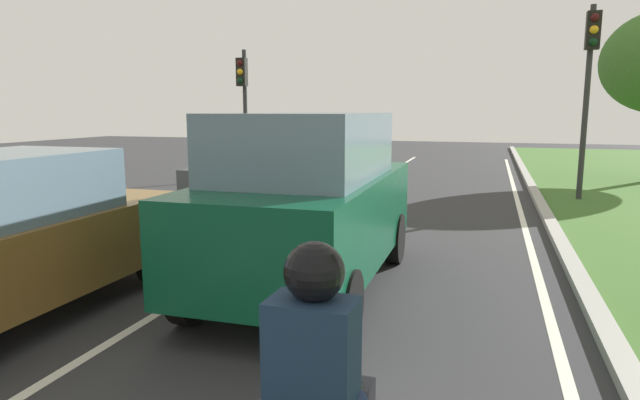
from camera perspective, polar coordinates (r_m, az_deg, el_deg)
ground_plane at (r=11.80m, az=2.96°, el=-1.92°), size 60.00×60.00×0.00m
lane_line_center at (r=11.99m, az=-0.28°, el=-1.71°), size 0.12×32.00×0.01m
lane_line_right_edge at (r=11.47m, az=20.68°, el=-2.84°), size 0.12×32.00×0.01m
curb_right at (r=11.50m, az=23.18°, el=-2.67°), size 0.24×48.00×0.12m
car_suv_ahead at (r=6.96m, az=-1.24°, el=-0.12°), size 2.00×4.51×2.28m
car_sedan_left_lane at (r=6.98m, az=-29.42°, el=-3.37°), size 1.85×4.31×1.86m
car_hatchback_far at (r=12.74m, az=-7.51°, el=2.86°), size 1.80×3.74×1.78m
rider_person at (r=2.61m, az=-0.59°, el=-16.19°), size 0.50×0.40×1.16m
traffic_light_near_right at (r=15.23m, az=26.37°, el=12.19°), size 0.32×0.50×4.85m
traffic_light_overhead_left at (r=18.46m, az=-8.03°, el=11.05°), size 0.32×0.50×4.27m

